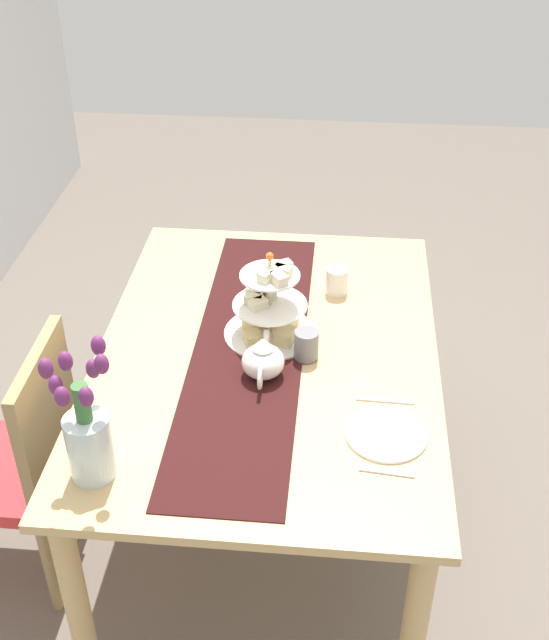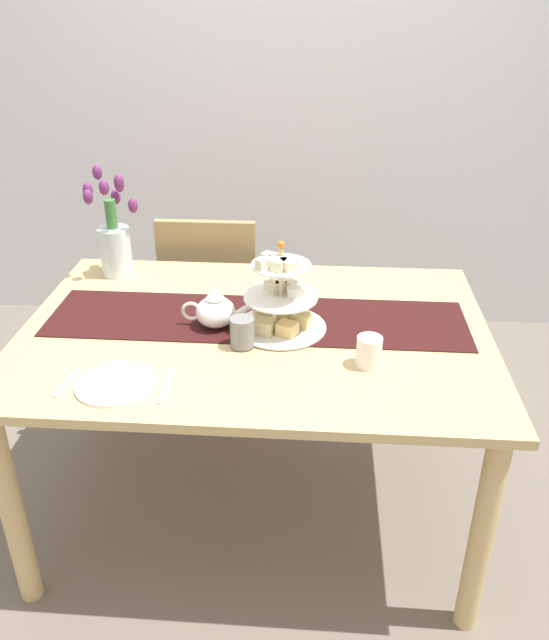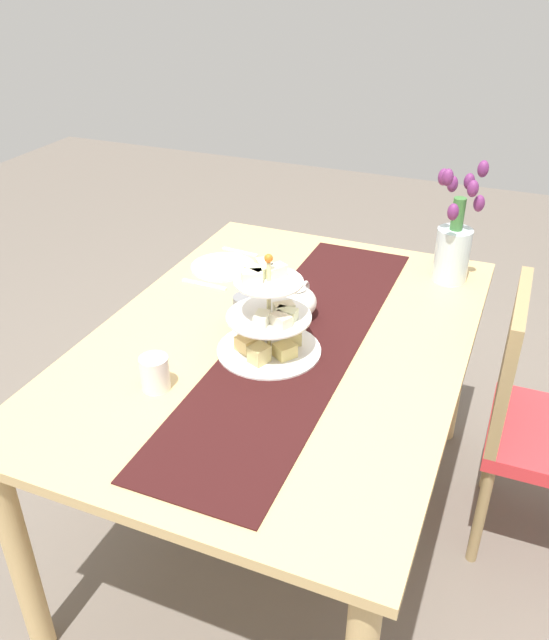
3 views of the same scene
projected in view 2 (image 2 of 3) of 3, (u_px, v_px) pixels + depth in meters
The scene contains 13 objects.
ground_plane at pixel (258, 503), 2.50m from camera, with size 8.00×8.00×0.00m, color #6B6056.
room_wall_rear at pixel (286, 86), 3.34m from camera, with size 6.00×0.08×2.60m, color silver.
dining_table at pixel (255, 354), 2.19m from camera, with size 1.54×1.08×0.77m.
chair_left at pixel (213, 298), 2.96m from camera, with size 0.42×0.42×0.91m.
table_runner at pixel (257, 319), 2.19m from camera, with size 1.41×0.35×0.00m, color black.
tiered_cake_stand at pixel (281, 303), 2.09m from camera, with size 0.30×0.30×0.30m.
teapot at pixel (215, 311), 2.12m from camera, with size 0.24×0.13×0.14m.
tulip_vase at pixel (114, 239), 2.46m from camera, with size 0.21×0.16×0.41m.
dinner_plate_left at pixel (116, 384), 1.84m from camera, with size 0.23×0.23×0.01m, color white.
fork_left at pixel (66, 382), 1.85m from camera, with size 0.02×0.15×0.01m, color silver.
knife_left at pixel (166, 386), 1.83m from camera, with size 0.01×0.17×0.01m, color silver.
mug_grey at pixel (242, 332), 2.01m from camera, with size 0.08×0.08×0.10m, color slate.
mug_white_text at pixel (369, 352), 1.91m from camera, with size 0.08×0.08×0.10m, color white.
Camera 2 is at (0.20, -1.87, 1.80)m, focal length 36.41 mm.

